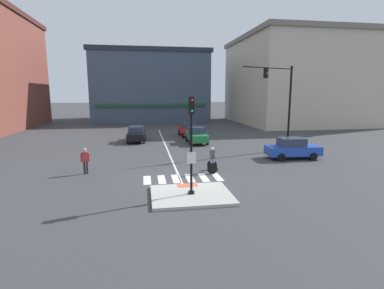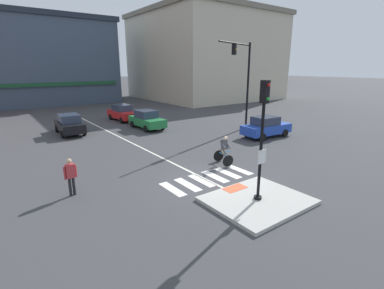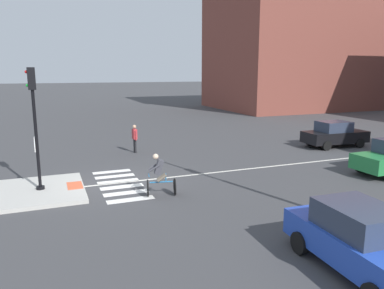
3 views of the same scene
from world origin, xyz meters
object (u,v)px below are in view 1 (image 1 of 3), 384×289
at_px(car_black_westbound_distant, 136,134).
at_px(car_green_eastbound_far, 197,135).
at_px(cyclist, 212,159).
at_px(car_red_eastbound_distant, 188,129).
at_px(signal_pole, 191,137).
at_px(pedestrian_at_curb_left, 85,159).
at_px(traffic_light_mast, 282,96).
at_px(car_blue_cross_right, 292,148).

bearing_deg(car_black_westbound_distant, car_green_eastbound_far, -17.03).
bearing_deg(car_green_eastbound_far, cyclist, -95.13).
height_order(car_red_eastbound_distant, cyclist, cyclist).
bearing_deg(signal_pole, pedestrian_at_curb_left, 138.92).
bearing_deg(signal_pole, car_black_westbound_distant, 99.84).
relative_size(traffic_light_mast, car_green_eastbound_far, 1.79).
bearing_deg(traffic_light_mast, car_blue_cross_right, -97.52).
bearing_deg(car_black_westbound_distant, car_blue_cross_right, -40.08).
bearing_deg(car_blue_cross_right, car_green_eastbound_far, 125.94).
bearing_deg(car_blue_cross_right, cyclist, -157.94).
bearing_deg(car_black_westbound_distant, cyclist, -68.77).
height_order(car_black_westbound_distant, cyclist, cyclist).
height_order(car_blue_cross_right, cyclist, cyclist).
bearing_deg(cyclist, car_green_eastbound_far, 84.87).
distance_m(signal_pole, car_green_eastbound_far, 16.10).
xyz_separation_m(traffic_light_mast, car_blue_cross_right, (-0.40, -3.04, -4.00)).
distance_m(cyclist, pedestrian_at_curb_left, 8.09).
height_order(signal_pole, car_red_eastbound_distant, signal_pole).
height_order(car_green_eastbound_far, cyclist, cyclist).
bearing_deg(car_blue_cross_right, traffic_light_mast, 82.48).
distance_m(car_red_eastbound_distant, cyclist, 16.32).
xyz_separation_m(car_green_eastbound_far, cyclist, (-1.01, -11.31, 0.06)).
relative_size(traffic_light_mast, car_black_westbound_distant, 1.77).
height_order(traffic_light_mast, cyclist, traffic_light_mast).
xyz_separation_m(car_black_westbound_distant, cyclist, (5.12, -13.19, 0.06)).
distance_m(car_black_westbound_distant, car_blue_cross_right, 16.00).
relative_size(car_red_eastbound_distant, cyclist, 2.49).
bearing_deg(car_green_eastbound_far, traffic_light_mast, -39.57).
xyz_separation_m(signal_pole, car_black_westbound_distant, (-3.04, 17.52, -2.21)).
bearing_deg(pedestrian_at_curb_left, cyclist, -6.09).
height_order(car_green_eastbound_far, pedestrian_at_curb_left, pedestrian_at_curb_left).
xyz_separation_m(signal_pole, car_blue_cross_right, (9.21, 7.22, -2.21)).
height_order(traffic_light_mast, car_red_eastbound_distant, traffic_light_mast).
height_order(signal_pole, traffic_light_mast, traffic_light_mast).
bearing_deg(car_blue_cross_right, pedestrian_at_curb_left, -172.38).
bearing_deg(traffic_light_mast, cyclist, -141.75).
distance_m(car_black_westbound_distant, car_green_eastbound_far, 6.42).
bearing_deg(signal_pole, car_red_eastbound_distant, 81.90).
relative_size(car_green_eastbound_far, car_blue_cross_right, 0.99).
distance_m(traffic_light_mast, cyclist, 10.36).
distance_m(car_green_eastbound_far, cyclist, 11.35).
relative_size(cyclist, pedestrian_at_curb_left, 1.01).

